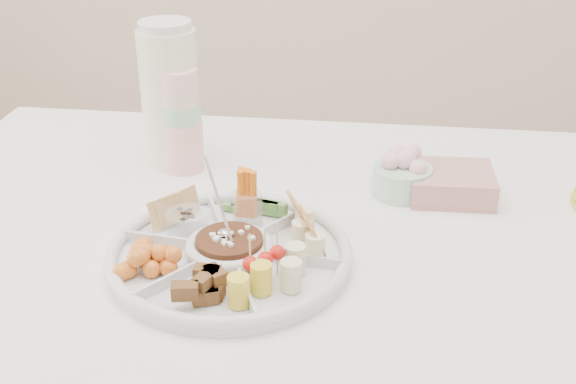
# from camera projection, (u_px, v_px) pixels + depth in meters

# --- Properties ---
(party_tray) EXTENTS (0.42, 0.42, 0.04)m
(party_tray) POSITION_uv_depth(u_px,v_px,m) (230.00, 250.00, 1.13)
(party_tray) COLOR silver
(party_tray) RESTS_ON dining_table
(bean_dip) EXTENTS (0.12, 0.12, 0.04)m
(bean_dip) POSITION_uv_depth(u_px,v_px,m) (229.00, 246.00, 1.13)
(bean_dip) COLOR #3A2414
(bean_dip) RESTS_ON party_tray
(tortillas) EXTENTS (0.11, 0.11, 0.06)m
(tortillas) POSITION_uv_depth(u_px,v_px,m) (309.00, 227.00, 1.16)
(tortillas) COLOR #945C36
(tortillas) RESTS_ON party_tray
(carrot_cucumber) EXTENTS (0.11, 0.11, 0.09)m
(carrot_cucumber) POSITION_uv_depth(u_px,v_px,m) (253.00, 191.00, 1.23)
(carrot_cucumber) COLOR orange
(carrot_cucumber) RESTS_ON party_tray
(pita_raisins) EXTENTS (0.11, 0.11, 0.05)m
(pita_raisins) POSITION_uv_depth(u_px,v_px,m) (177.00, 211.00, 1.20)
(pita_raisins) COLOR tan
(pita_raisins) RESTS_ON party_tray
(cherries) EXTENTS (0.14, 0.14, 0.05)m
(cherries) POSITION_uv_depth(u_px,v_px,m) (145.00, 255.00, 1.10)
(cherries) COLOR orange
(cherries) RESTS_ON party_tray
(granola_chunks) EXTENTS (0.11, 0.11, 0.04)m
(granola_chunks) POSITION_uv_depth(u_px,v_px,m) (200.00, 290.00, 1.02)
(granola_chunks) COLOR brown
(granola_chunks) RESTS_ON party_tray
(banana_tomato) EXTENTS (0.11, 0.11, 0.08)m
(banana_tomato) POSITION_uv_depth(u_px,v_px,m) (289.00, 262.00, 1.04)
(banana_tomato) COLOR #EFDE86
(banana_tomato) RESTS_ON party_tray
(cup_stack) EXTENTS (0.10, 0.10, 0.22)m
(cup_stack) POSITION_uv_depth(u_px,v_px,m) (181.00, 116.00, 1.41)
(cup_stack) COLOR beige
(cup_stack) RESTS_ON dining_table
(thermos) EXTENTS (0.13, 0.13, 0.30)m
(thermos) POSITION_uv_depth(u_px,v_px,m) (170.00, 93.00, 1.42)
(thermos) COLOR white
(thermos) RESTS_ON dining_table
(flower_bowl) EXTENTS (0.14, 0.14, 0.08)m
(flower_bowl) POSITION_uv_depth(u_px,v_px,m) (402.00, 174.00, 1.34)
(flower_bowl) COLOR #AAC6B2
(flower_bowl) RESTS_ON dining_table
(napkin_stack) EXTENTS (0.15, 0.14, 0.05)m
(napkin_stack) POSITION_uv_depth(u_px,v_px,m) (451.00, 183.00, 1.34)
(napkin_stack) COLOR tan
(napkin_stack) RESTS_ON dining_table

